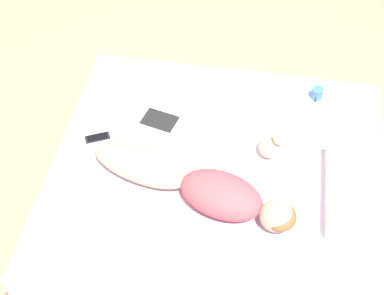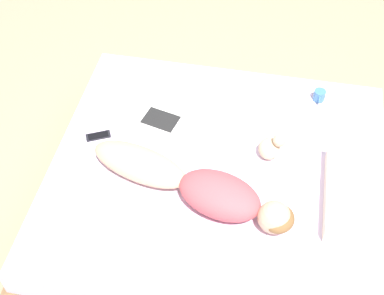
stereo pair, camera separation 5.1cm
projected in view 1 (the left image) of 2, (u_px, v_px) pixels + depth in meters
The scene contains 8 objects.
ground_plane at pixel (215, 216), 3.59m from camera, with size 12.00×12.00×0.00m, color #9E8466.
bed at pixel (216, 194), 3.40m from camera, with size 1.88×2.06×0.51m.
person at pixel (198, 186), 3.02m from camera, with size 0.55×1.27×0.18m.
open_magazine at pixel (167, 109), 3.53m from camera, with size 0.54×0.42×0.01m.
coffee_mug at pixel (317, 93), 3.58m from camera, with size 0.11×0.08×0.08m.
cell_phone at pixel (98, 137), 3.37m from camera, with size 0.12×0.17×0.01m.
plush_toy at pixel (271, 146), 3.23m from camera, with size 0.15×0.16×0.19m.
pillow at pixel (355, 193), 3.03m from camera, with size 0.61×0.33×0.10m.
Camera 1 is at (1.99, 0.18, 3.03)m, focal length 50.00 mm.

